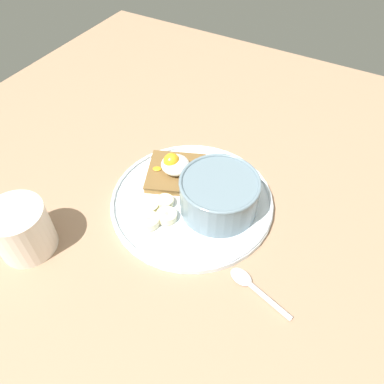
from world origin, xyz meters
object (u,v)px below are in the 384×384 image
poached_egg (174,164)px  banana_slice_left (167,216)px  banana_slice_back (149,221)px  banana_slice_right (165,202)px  spoon (253,287)px  banana_slice_front (149,206)px  oatmeal_bowl (219,195)px  toast_slice (176,173)px  coffee_mug (21,229)px

poached_egg → banana_slice_left: bearing=113.4°
banana_slice_back → banana_slice_right: bearing=-91.3°
banana_slice_back → spoon: 19.29cm
banana_slice_front → spoon: bearing=167.9°
banana_slice_back → spoon: bearing=174.8°
banana_slice_left → spoon: 17.79cm
banana_slice_front → spoon: banana_slice_front is taller
oatmeal_bowl → banana_slice_right: bearing=25.8°
toast_slice → oatmeal_bowl: bearing=163.9°
banana_slice_front → banana_slice_back: bearing=124.4°
toast_slice → banana_slice_front: 8.88cm
toast_slice → banana_slice_left: 9.99cm
poached_egg → banana_slice_right: 7.46cm
banana_slice_left → oatmeal_bowl: bearing=-135.0°
banana_slice_front → banana_slice_back: 3.36cm
banana_slice_right → coffee_mug: coffee_mug is taller
poached_egg → spoon: size_ratio=0.61×
oatmeal_bowl → banana_slice_right: oatmeal_bowl is taller
spoon → oatmeal_bowl: bearing=-43.7°
toast_slice → spoon: bearing=147.6°
coffee_mug → spoon: 35.54cm
banana_slice_front → oatmeal_bowl: bearing=-149.5°
banana_slice_front → banana_slice_back: banana_slice_back is taller
banana_slice_left → coffee_mug: (16.48, 14.63, 2.60)cm
oatmeal_bowl → spoon: bearing=136.3°
banana_slice_back → coffee_mug: 19.18cm
banana_slice_front → coffee_mug: bearing=49.8°
banana_slice_left → banana_slice_back: 3.08cm
poached_egg → coffee_mug: size_ratio=0.76×
oatmeal_bowl → banana_slice_left: size_ratio=3.34×
toast_slice → banana_slice_back: 11.80cm
banana_slice_right → spoon: bearing=161.1°
poached_egg → banana_slice_back: bearing=100.1°
banana_slice_left → banana_slice_back: same height
toast_slice → banana_slice_back: bearing=99.2°
banana_slice_front → spoon: size_ratio=0.39×
poached_egg → banana_slice_left: size_ratio=1.69×
coffee_mug → spoon: coffee_mug is taller
banana_slice_back → spoon: banana_slice_back is taller
oatmeal_bowl → banana_slice_right: (8.13, 3.94, -2.48)cm
banana_slice_right → spoon: 20.19cm
toast_slice → banana_slice_left: (-3.80, 9.24, -0.09)cm
poached_egg → coffee_mug: coffee_mug is taller
coffee_mug → spoon: (-33.73, -10.49, -3.88)cm
oatmeal_bowl → coffee_mug: 30.97cm
poached_egg → spoon: (-21.23, 13.30, -3.56)cm
banana_slice_right → banana_slice_front: bearing=45.3°
banana_slice_front → coffee_mug: 19.81cm
poached_egg → banana_slice_back: size_ratio=1.33×
banana_slice_back → coffee_mug: (14.56, 12.22, 2.55)cm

